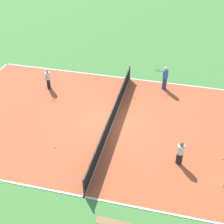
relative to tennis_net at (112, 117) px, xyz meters
The scene contains 10 objects.
ground_plane 0.56m from the tennis_net, ahead, with size 80.00×80.00×0.00m, color #47843D.
court_surface 0.55m from the tennis_net, ahead, with size 11.23×20.15×0.02m.
tennis_net is the anchor object (origin of this frame).
bench 7.08m from the tennis_net, 14.19° to the left, with size 0.36×1.52×0.45m.
player_near_blue 5.43m from the tennis_net, 151.11° to the left, with size 0.55×0.99×1.70m.
player_near_white 6.02m from the tennis_net, 118.96° to the right, with size 0.99×0.57×1.47m.
player_far_white 4.75m from the tennis_net, 59.83° to the left, with size 0.51×0.51×1.42m.
tennis_ball_right_alley 6.52m from the tennis_net, 76.38° to the left, with size 0.07×0.07×0.07m, color #CCE033.
tennis_ball_midcourt 3.21m from the tennis_net, 164.97° to the left, with size 0.07×0.07×0.07m, color #CCE033.
tennis_ball_near_net 3.76m from the tennis_net, 42.57° to the right, with size 0.07×0.07×0.07m, color #CCE033.
Camera 1 is at (14.28, 3.43, 11.65)m, focal length 50.00 mm.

